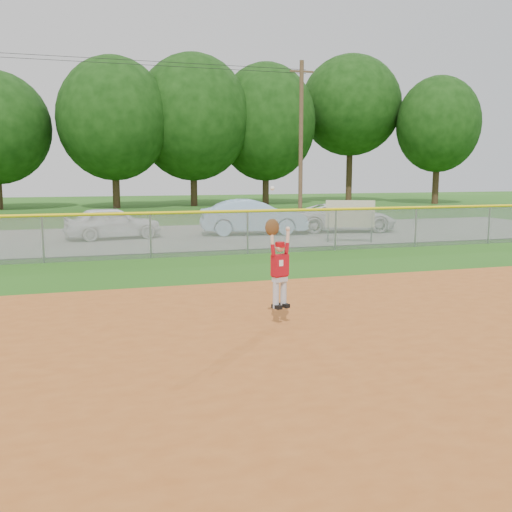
{
  "coord_description": "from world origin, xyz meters",
  "views": [
    {
      "loc": [
        -2.15,
        -8.86,
        2.85
      ],
      "look_at": [
        1.31,
        2.4,
        1.1
      ],
      "focal_mm": 40.0,
      "sensor_mm": 36.0,
      "label": 1
    }
  ],
  "objects_px": {
    "car_white_a": "(113,223)",
    "sponsor_sign": "(350,215)",
    "car_blue": "(253,217)",
    "car_white_b": "(345,217)",
    "ballplayer": "(279,264)"
  },
  "relations": [
    {
      "from": "ballplayer",
      "to": "car_white_a",
      "type": "bearing_deg",
      "value": 98.28
    },
    {
      "from": "car_blue",
      "to": "sponsor_sign",
      "type": "distance_m",
      "value": 4.96
    },
    {
      "from": "car_white_b",
      "to": "sponsor_sign",
      "type": "xyz_separation_m",
      "value": [
        -1.74,
        -4.06,
        0.43
      ]
    },
    {
      "from": "car_white_a",
      "to": "sponsor_sign",
      "type": "xyz_separation_m",
      "value": [
        8.97,
        -4.16,
        0.43
      ]
    },
    {
      "from": "car_blue",
      "to": "sponsor_sign",
      "type": "bearing_deg",
      "value": -138.0
    },
    {
      "from": "car_white_b",
      "to": "sponsor_sign",
      "type": "height_order",
      "value": "sponsor_sign"
    },
    {
      "from": "car_white_a",
      "to": "ballplayer",
      "type": "xyz_separation_m",
      "value": [
        2.18,
        -14.96,
        0.46
      ]
    },
    {
      "from": "sponsor_sign",
      "to": "ballplayer",
      "type": "height_order",
      "value": "ballplayer"
    },
    {
      "from": "car_blue",
      "to": "car_white_a",
      "type": "bearing_deg",
      "value": 97.19
    },
    {
      "from": "sponsor_sign",
      "to": "car_white_b",
      "type": "bearing_deg",
      "value": 66.76
    },
    {
      "from": "ballplayer",
      "to": "car_white_b",
      "type": "bearing_deg",
      "value": 60.12
    },
    {
      "from": "car_white_a",
      "to": "sponsor_sign",
      "type": "relative_size",
      "value": 2.2
    },
    {
      "from": "car_white_a",
      "to": "car_blue",
      "type": "height_order",
      "value": "car_blue"
    },
    {
      "from": "car_blue",
      "to": "sponsor_sign",
      "type": "height_order",
      "value": "sponsor_sign"
    },
    {
      "from": "car_blue",
      "to": "car_white_b",
      "type": "bearing_deg",
      "value": -82.73
    }
  ]
}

